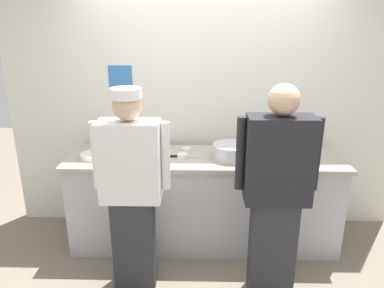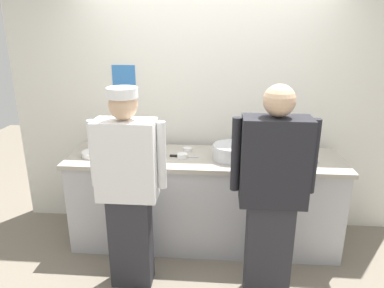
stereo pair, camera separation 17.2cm
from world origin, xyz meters
The scene contains 17 objects.
ground_plane centered at (0.00, 0.00, 0.00)m, with size 9.00×9.00×0.00m, color slate.
wall_back centered at (0.00, 0.83, 1.44)m, with size 4.07×0.11×2.88m.
prep_counter centered at (0.00, 0.36, 0.46)m, with size 2.60×0.68×0.92m.
chef_near_left centered at (-0.58, -0.29, 0.90)m, with size 0.61×0.24×1.68m.
chef_center centered at (0.54, -0.36, 0.92)m, with size 0.63×0.24×1.73m.
plate_stack_front centered at (-0.48, 0.34, 0.94)m, with size 0.20×0.20×0.05m.
plate_stack_rear centered at (-1.04, 0.30, 0.94)m, with size 0.24×0.24×0.05m.
mixing_bowl_steel centered at (0.25, 0.32, 0.99)m, with size 0.36×0.36×0.14m, color #B7BABF.
sheet_tray centered at (0.75, 0.36, 0.93)m, with size 0.51×0.29×0.02m, color #B7BABF.
squeeze_bottle_primary centered at (-1.10, 0.49, 1.01)m, with size 0.06×0.06×0.18m.
squeeze_bottle_secondary centered at (-0.85, 0.45, 1.02)m, with size 0.06×0.06×0.20m.
ramekin_red_sauce centered at (-0.82, 0.23, 0.95)m, with size 0.10×0.10×0.05m.
ramekin_yellow_sauce centered at (-0.21, 0.31, 0.95)m, with size 0.10×0.10×0.05m.
ramekin_orange_sauce centered at (-0.18, 0.50, 0.94)m, with size 0.08×0.08×0.04m.
ramekin_green_sauce centered at (-0.77, 0.37, 0.94)m, with size 0.08×0.08×0.04m.
deli_cup centered at (-0.72, 0.56, 0.97)m, with size 0.09×0.09×0.10m, color white.
chefs_knife centered at (-0.22, 0.34, 0.93)m, with size 0.27×0.03×0.02m.
Camera 1 is at (-0.04, -2.82, 2.10)m, focal length 33.46 mm.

